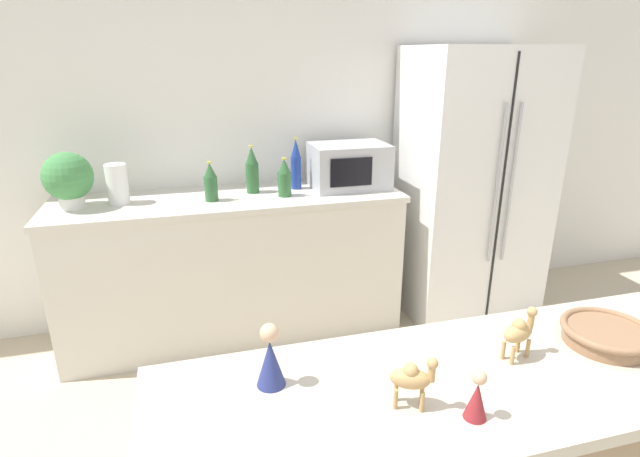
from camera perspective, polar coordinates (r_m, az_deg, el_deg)
wall_back at (r=3.37m, az=-5.78°, el=11.19°), size 8.00×0.06×2.55m
back_counter at (r=3.24m, az=-9.79°, el=-4.28°), size 2.10×0.63×0.93m
refrigerator at (r=3.56m, az=16.91°, el=4.71°), size 0.89×0.70×1.80m
potted_plant at (r=3.08m, az=-26.85°, el=5.15°), size 0.27×0.27×0.32m
paper_towel_roll at (r=3.07m, az=-22.16°, el=4.71°), size 0.12×0.12×0.23m
microwave at (r=3.22m, az=3.28°, el=7.19°), size 0.48×0.37×0.28m
back_bottle_0 at (r=3.11m, az=-7.76°, el=6.60°), size 0.08×0.08×0.29m
back_bottle_1 at (r=2.98m, az=-12.39°, el=5.17°), size 0.08×0.08×0.23m
back_bottle_2 at (r=3.17m, az=-2.76°, el=7.31°), size 0.07×0.07×0.33m
back_bottle_3 at (r=3.01m, az=-4.08°, el=5.76°), size 0.08×0.08×0.23m
fruit_bowl at (r=1.70m, az=29.94°, el=-10.41°), size 0.25×0.25×0.06m
camel_figurine at (r=1.49m, az=21.83°, el=-10.82°), size 0.12×0.08×0.14m
camel_figurine_second at (r=1.24m, az=10.50°, el=-16.41°), size 0.11×0.09×0.14m
wise_man_figurine_crimson at (r=1.30m, az=-5.69°, el=-14.64°), size 0.07×0.07×0.17m
wise_man_figurine_purple at (r=1.26m, az=17.49°, el=-17.97°), size 0.05×0.05×0.13m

